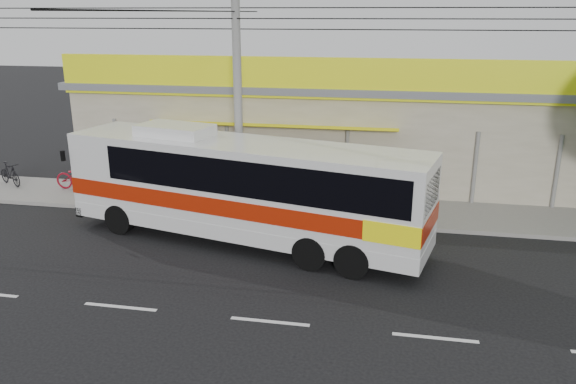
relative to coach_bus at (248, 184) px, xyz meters
name	(u,v)px	position (x,y,z in m)	size (l,w,h in m)	color
ground	(288,277)	(1.78, -2.38, -2.01)	(120.00, 120.00, 0.00)	black
sidewalk	(316,208)	(1.78, 3.62, -1.94)	(30.00, 3.20, 0.15)	gray
lane_markings	(270,322)	(1.78, -4.88, -2.01)	(50.00, 0.12, 0.01)	silver
storefront_building	(333,125)	(1.77, 9.16, 0.28)	(22.60, 9.20, 5.70)	gray
coach_bus	(248,184)	(0.00, 0.00, 0.00)	(12.48, 5.36, 3.76)	silver
motorbike_red	(79,177)	(-8.41, 3.90, -1.31)	(0.74, 2.11, 1.11)	maroon
motorbike_dark	(10,174)	(-11.72, 3.95, -1.36)	(0.48, 1.68, 1.01)	black
utility_pole	(236,11)	(-0.78, 1.87, 5.36)	(34.00, 14.00, 8.94)	slate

